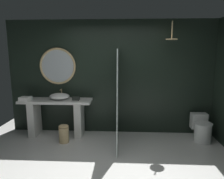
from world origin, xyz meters
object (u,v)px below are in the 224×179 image
tissue_box (76,98)px  rain_shower_head (172,38)px  waste_bin (64,133)px  tumbler_cup (31,98)px  folded_hand_towel (25,99)px  toilet (201,129)px  round_wall_mirror (58,66)px  vessel_sink (60,96)px

tissue_box → rain_shower_head: size_ratio=0.42×
rain_shower_head → waste_bin: 2.98m
tumbler_cup → folded_hand_towel: tumbler_cup is taller
tissue_box → waste_bin: (-0.20, -0.36, -0.68)m
waste_bin → folded_hand_towel: size_ratio=1.89×
folded_hand_towel → tumbler_cup: bearing=50.2°
tissue_box → rain_shower_head: rain_shower_head is taller
tumbler_cup → toilet: 3.80m
tumbler_cup → round_wall_mirror: bearing=27.4°
round_wall_mirror → folded_hand_towel: (-0.64, -0.39, -0.69)m
vessel_sink → rain_shower_head: size_ratio=1.23×
tumbler_cup → tissue_box: tumbler_cup is taller
rain_shower_head → toilet: 2.04m
round_wall_mirror → rain_shower_head: (2.47, -0.34, 0.60)m
rain_shower_head → waste_bin: bearing=-172.8°
tumbler_cup → tissue_box: (1.02, 0.03, -0.01)m
waste_bin → round_wall_mirror: bearing=113.0°
vessel_sink → folded_hand_towel: 0.74m
round_wall_mirror → toilet: bearing=-6.5°
tissue_box → toilet: (2.73, -0.10, -0.61)m
tissue_box → waste_bin: bearing=-119.6°
rain_shower_head → waste_bin: size_ratio=0.95×
rain_shower_head → tumbler_cup: bearing=179.1°
tumbler_cup → tissue_box: size_ratio=0.58×
rain_shower_head → toilet: rain_shower_head is taller
tissue_box → tumbler_cup: bearing=-178.4°
folded_hand_towel → tissue_box: bearing=6.6°
waste_bin → vessel_sink: bearing=114.4°
toilet → folded_hand_towel: (-3.83, -0.02, 0.62)m
vessel_sink → round_wall_mirror: bearing=110.2°
tissue_box → toilet: bearing=-2.2°
round_wall_mirror → tissue_box: bearing=-29.2°
vessel_sink → toilet: vessel_sink is taller
vessel_sink → tissue_box: 0.39m
vessel_sink → tissue_box: size_ratio=2.94×
tumbler_cup → tissue_box: 1.02m
tumbler_cup → folded_hand_towel: bearing=-129.8°
round_wall_mirror → folded_hand_towel: bearing=-148.8°
rain_shower_head → waste_bin: rain_shower_head is taller
toilet → waste_bin: 2.95m
vessel_sink → toilet: (3.12, -0.15, -0.65)m
tumbler_cup → waste_bin: 1.11m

